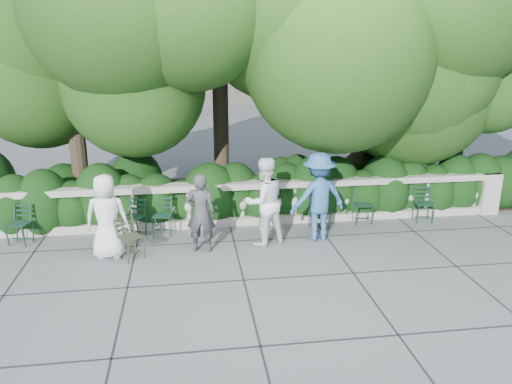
{
  "coord_description": "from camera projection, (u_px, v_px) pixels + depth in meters",
  "views": [
    {
      "loc": [
        -1.39,
        -8.88,
        4.05
      ],
      "look_at": [
        0.0,
        1.0,
        1.0
      ],
      "focal_mm": 35.0,
      "sensor_mm": 36.0,
      "label": 1
    }
  ],
  "objects": [
    {
      "name": "tree_canopy",
      "position": [
        272.0,
        44.0,
        11.73
      ],
      "size": [
        15.04,
        6.52,
        6.78
      ],
      "color": "#3F3023",
      "rests_on": "ground"
    },
    {
      "name": "person_casual_man",
      "position": [
        264.0,
        202.0,
        10.1
      ],
      "size": [
        1.07,
        0.95,
        1.82
      ],
      "primitive_type": "imported",
      "rotation": [
        0.0,
        0.0,
        3.49
      ],
      "color": "white",
      "rests_on": "ground"
    },
    {
      "name": "chair_a",
      "position": [
        18.0,
        247.0,
        10.2
      ],
      "size": [
        0.55,
        0.58,
        0.84
      ],
      "primitive_type": null,
      "rotation": [
        0.0,
        0.0,
        -0.27
      ],
      "color": "black",
      "rests_on": "ground"
    },
    {
      "name": "person_older_blue",
      "position": [
        318.0,
        197.0,
        10.32
      ],
      "size": [
        1.33,
        0.93,
        1.87
      ],
      "primitive_type": "imported",
      "rotation": [
        0.0,
        0.0,
        3.35
      ],
      "color": "#305F91",
      "rests_on": "ground"
    },
    {
      "name": "ground",
      "position": [
        263.0,
        255.0,
        9.78
      ],
      "size": [
        90.0,
        90.0,
        0.0
      ],
      "primitive_type": "plane",
      "color": "#5B5D63",
      "rests_on": "ground"
    },
    {
      "name": "shrub_hedge",
      "position": [
        245.0,
        207.0,
        12.62
      ],
      "size": [
        15.0,
        2.6,
        1.7
      ],
      "primitive_type": null,
      "color": "black",
      "rests_on": "ground"
    },
    {
      "name": "chair_b",
      "position": [
        162.0,
        237.0,
        10.67
      ],
      "size": [
        0.48,
        0.52,
        0.84
      ],
      "primitive_type": null,
      "rotation": [
        0.0,
        0.0,
        -0.1
      ],
      "color": "black",
      "rests_on": "ground"
    },
    {
      "name": "person_woman_grey",
      "position": [
        201.0,
        213.0,
        9.79
      ],
      "size": [
        0.64,
        0.48,
        1.6
      ],
      "primitive_type": "imported",
      "rotation": [
        0.0,
        0.0,
        2.95
      ],
      "color": "#3C3C41",
      "rests_on": "ground"
    },
    {
      "name": "chair_c",
      "position": [
        132.0,
        239.0,
        10.6
      ],
      "size": [
        0.61,
        0.62,
        0.84
      ],
      "primitive_type": null,
      "rotation": [
        0.0,
        0.0,
        -0.45
      ],
      "color": "black",
      "rests_on": "ground"
    },
    {
      "name": "chair_d",
      "position": [
        363.0,
        225.0,
        11.37
      ],
      "size": [
        0.48,
        0.51,
        0.84
      ],
      "primitive_type": null,
      "rotation": [
        0.0,
        0.0,
        -0.08
      ],
      "color": "black",
      "rests_on": "ground"
    },
    {
      "name": "chair_weathered",
      "position": [
        137.0,
        261.0,
        9.54
      ],
      "size": [
        0.64,
        0.65,
        0.84
      ],
      "primitive_type": null,
      "rotation": [
        0.0,
        0.0,
        0.67
      ],
      "color": "black",
      "rests_on": "ground"
    },
    {
      "name": "chair_e",
      "position": [
        322.0,
        231.0,
        11.04
      ],
      "size": [
        0.51,
        0.54,
        0.84
      ],
      "primitive_type": null,
      "rotation": [
        0.0,
        0.0,
        0.16
      ],
      "color": "black",
      "rests_on": "ground"
    },
    {
      "name": "chair_f",
      "position": [
        424.0,
        224.0,
        11.46
      ],
      "size": [
        0.5,
        0.53,
        0.84
      ],
      "primitive_type": null,
      "rotation": [
        0.0,
        0.0,
        -0.13
      ],
      "color": "black",
      "rests_on": "ground"
    },
    {
      "name": "person_businessman",
      "position": [
        107.0,
        217.0,
        9.49
      ],
      "size": [
        0.83,
        0.56,
        1.66
      ],
      "primitive_type": "imported",
      "rotation": [
        0.0,
        0.0,
        3.1
      ],
      "color": "white",
      "rests_on": "ground"
    },
    {
      "name": "balustrade",
      "position": [
        251.0,
        203.0,
        11.34
      ],
      "size": [
        12.0,
        0.44,
        1.0
      ],
      "color": "#9E998E",
      "rests_on": "ground"
    }
  ]
}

